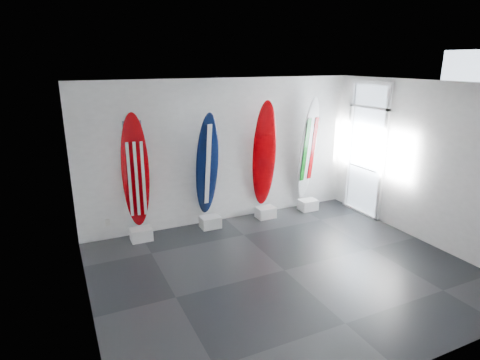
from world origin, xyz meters
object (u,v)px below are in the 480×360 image
surfboard_usa (135,172)px  surfboard_swiss (264,155)px  surfboard_navy (207,165)px  surfboard_italy (308,149)px

surfboard_usa → surfboard_swiss: surfboard_swiss is taller
surfboard_usa → surfboard_navy: (1.42, 0.00, -0.03)m
surfboard_navy → surfboard_italy: (2.42, 0.00, 0.10)m
surfboard_navy → surfboard_usa: bearing=175.8°
surfboard_usa → surfboard_italy: surfboard_italy is taller
surfboard_usa → surfboard_italy: size_ratio=0.94×
surfboard_usa → surfboard_italy: bearing=7.8°
surfboard_usa → surfboard_swiss: bearing=7.8°
surfboard_navy → surfboard_swiss: surfboard_swiss is taller
surfboard_navy → surfboard_italy: size_ratio=0.92×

